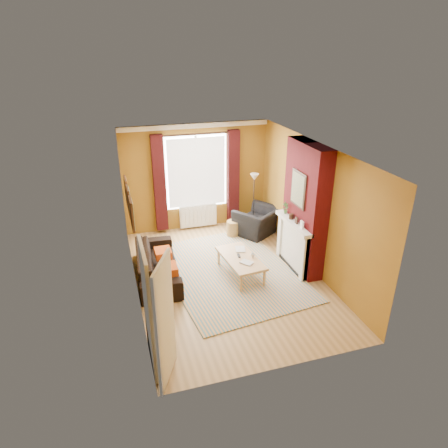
{
  "coord_description": "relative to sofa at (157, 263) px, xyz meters",
  "views": [
    {
      "loc": [
        -2.2,
        -7.0,
        4.61
      ],
      "look_at": [
        0.0,
        0.25,
        1.15
      ],
      "focal_mm": 32.0,
      "sensor_mm": 36.0,
      "label": 1
    }
  ],
  "objects": [
    {
      "name": "coffee_table",
      "position": [
        1.72,
        -0.47,
        0.08
      ],
      "size": [
        0.8,
        1.38,
        0.44
      ],
      "rotation": [
        0.0,
        0.0,
        0.11
      ],
      "color": "tan",
      "rests_on": "ground"
    },
    {
      "name": "armchair",
      "position": [
        2.82,
        1.36,
        0.04
      ],
      "size": [
        1.42,
        1.39,
        0.7
      ],
      "primitive_type": "imported",
      "rotation": [
        0.0,
        0.0,
        3.74
      ],
      "color": "black",
      "rests_on": "ground"
    },
    {
      "name": "mug",
      "position": [
        1.97,
        -0.55,
        0.17
      ],
      "size": [
        0.09,
        0.09,
        0.08
      ],
      "primitive_type": "imported",
      "rotation": [
        0.0,
        0.0,
        -0.0
      ],
      "color": "#999999",
      "rests_on": "coffee_table"
    },
    {
      "name": "wicker_stool",
      "position": [
        2.16,
        1.42,
        -0.11
      ],
      "size": [
        0.43,
        0.43,
        0.41
      ],
      "rotation": [
        0.0,
        0.0,
        0.39
      ],
      "color": "#9C7943",
      "rests_on": "ground"
    },
    {
      "name": "book_b",
      "position": [
        1.72,
        -0.12,
        0.14
      ],
      "size": [
        0.28,
        0.33,
        0.02
      ],
      "primitive_type": "imported",
      "rotation": [
        0.0,
        0.0,
        -0.24
      ],
      "color": "#999999",
      "rests_on": "coffee_table"
    },
    {
      "name": "book_a",
      "position": [
        1.68,
        -0.8,
        0.14
      ],
      "size": [
        0.31,
        0.32,
        0.02
      ],
      "primitive_type": "imported",
      "rotation": [
        0.0,
        0.0,
        0.67
      ],
      "color": "#999999",
      "rests_on": "coffee_table"
    },
    {
      "name": "sofa",
      "position": [
        0.0,
        0.0,
        0.0
      ],
      "size": [
        0.96,
        2.18,
        0.62
      ],
      "primitive_type": "imported",
      "rotation": [
        0.0,
        0.0,
        1.51
      ],
      "color": "black",
      "rests_on": "ground"
    },
    {
      "name": "tv_remote",
      "position": [
        1.69,
        -0.42,
        0.14
      ],
      "size": [
        0.07,
        0.17,
        0.02
      ],
      "rotation": [
        0.0,
        0.0,
        -0.12
      ],
      "color": "#242427",
      "rests_on": "coffee_table"
    },
    {
      "name": "floor_lamp",
      "position": [
        2.81,
        1.66,
        0.91
      ],
      "size": [
        0.28,
        0.28,
        1.55
      ],
      "rotation": [
        0.0,
        0.0,
        -0.26
      ],
      "color": "black",
      "rests_on": "ground"
    },
    {
      "name": "striped_rug",
      "position": [
        1.54,
        -0.28,
        -0.3
      ],
      "size": [
        3.03,
        3.92,
        0.02
      ],
      "rotation": [
        0.0,
        0.0,
        0.12
      ],
      "color": "teal",
      "rests_on": "ground"
    },
    {
      "name": "room_walls",
      "position": [
        2.06,
        -0.2,
        1.07
      ],
      "size": [
        3.82,
        5.54,
        2.83
      ],
      "color": "#8E621B",
      "rests_on": "ground"
    },
    {
      "name": "ground",
      "position": [
        1.42,
        -0.48,
        -0.31
      ],
      "size": [
        5.5,
        5.5,
        0.0
      ],
      "primitive_type": "plane",
      "color": "olive",
      "rests_on": "ground"
    }
  ]
}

